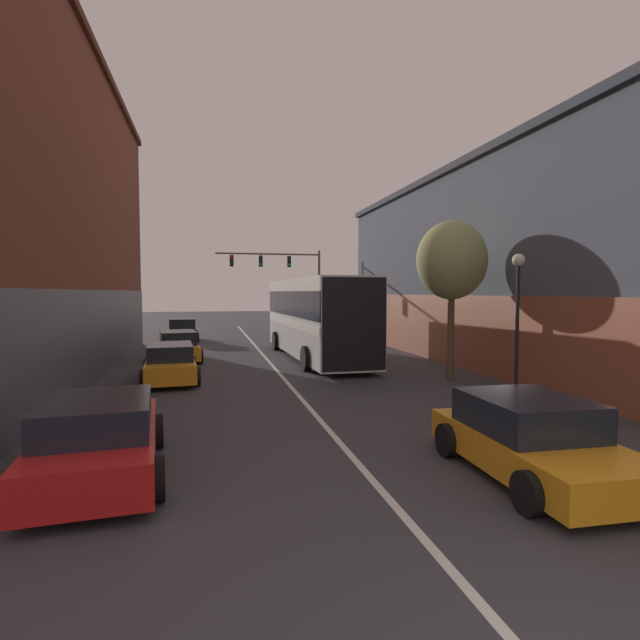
{
  "coord_description": "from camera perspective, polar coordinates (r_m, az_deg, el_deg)",
  "views": [
    {
      "loc": [
        -2.62,
        -2.59,
        3.12
      ],
      "look_at": [
        2.05,
        18.26,
        1.93
      ],
      "focal_mm": 28.0,
      "sensor_mm": 36.0,
      "label": 1
    }
  ],
  "objects": [
    {
      "name": "lane_center_line",
      "position": [
        21.67,
        -5.55,
        -5.08
      ],
      "size": [
        0.14,
        49.38,
        0.01
      ],
      "color": "silver",
      "rests_on": "ground_plane"
    },
    {
      "name": "building_right_storefront",
      "position": [
        24.1,
        24.85,
        5.93
      ],
      "size": [
        9.41,
        28.36,
        8.55
      ],
      "color": "#4C515B",
      "rests_on": "ground_plane"
    },
    {
      "name": "bus",
      "position": [
        23.51,
        -0.59,
        0.67
      ],
      "size": [
        3.06,
        12.06,
        3.73
      ],
      "rotation": [
        0.0,
        0.0,
        1.6
      ],
      "color": "silver",
      "rests_on": "ground_plane"
    },
    {
      "name": "hatchback_foreground",
      "position": [
        9.42,
        23.07,
        -12.4
      ],
      "size": [
        2.22,
        4.15,
        1.32
      ],
      "rotation": [
        0.0,
        0.0,
        1.55
      ],
      "color": "orange",
      "rests_on": "ground_plane"
    },
    {
      "name": "parked_car_left_near",
      "position": [
        33.08,
        -15.47,
        -1.16
      ],
      "size": [
        2.16,
        3.98,
        1.44
      ],
      "rotation": [
        0.0,
        0.0,
        1.63
      ],
      "color": "#285633",
      "rests_on": "ground_plane"
    },
    {
      "name": "parked_car_left_mid",
      "position": [
        18.44,
        -16.75,
        -4.71
      ],
      "size": [
        2.16,
        4.6,
        1.31
      ],
      "rotation": [
        0.0,
        0.0,
        1.65
      ],
      "color": "orange",
      "rests_on": "ground_plane"
    },
    {
      "name": "parked_car_left_far",
      "position": [
        9.38,
        -23.99,
        -12.29
      ],
      "size": [
        2.4,
        4.5,
        1.37
      ],
      "rotation": [
        0.0,
        0.0,
        1.66
      ],
      "color": "red",
      "rests_on": "ground_plane"
    },
    {
      "name": "parked_car_left_distant",
      "position": [
        23.68,
        -15.94,
        -2.92
      ],
      "size": [
        2.32,
        4.53,
        1.36
      ],
      "rotation": [
        0.0,
        0.0,
        1.7
      ],
      "color": "orange",
      "rests_on": "ground_plane"
    },
    {
      "name": "traffic_signal_gantry",
      "position": [
        36.4,
        -4.02,
        5.5
      ],
      "size": [
        7.57,
        0.36,
        6.17
      ],
      "color": "#514C47",
      "rests_on": "ground_plane"
    },
    {
      "name": "street_lamp",
      "position": [
        15.12,
        21.64,
        1.17
      ],
      "size": [
        0.35,
        0.35,
        4.2
      ],
      "color": "black",
      "rests_on": "ground_plane"
    },
    {
      "name": "street_tree_near",
      "position": [
        18.28,
        14.83,
        6.53
      ],
      "size": [
        2.51,
        2.26,
        5.63
      ],
      "color": "brown",
      "rests_on": "ground_plane"
    }
  ]
}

